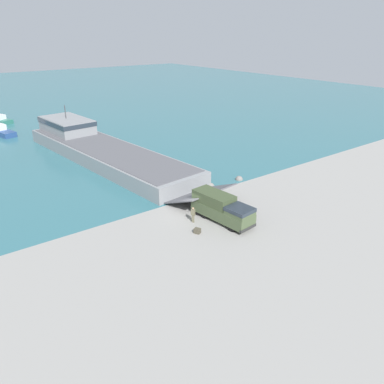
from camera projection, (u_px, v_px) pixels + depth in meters
name	position (u px, v px, depth m)	size (l,w,h in m)	color
ground_plane	(188.00, 214.00, 43.16)	(240.00, 240.00, 0.00)	gray
water_surface	(5.00, 101.00, 112.05)	(240.00, 180.00, 0.01)	#336B75
landing_craft	(97.00, 147.00, 62.38)	(12.79, 44.79, 7.13)	gray
military_truck	(222.00, 208.00, 41.17)	(3.21, 7.86, 2.95)	#475638
soldier_on_ramp	(193.00, 214.00, 40.93)	(0.42, 0.50, 1.83)	#6B664C
moored_boat_a	(2.00, 132.00, 75.69)	(4.11, 7.68, 2.14)	navy
cargo_crate	(197.00, 231.00, 39.04)	(0.53, 0.64, 0.53)	#4C4738
shoreline_rock_a	(210.00, 187.00, 50.71)	(1.14, 1.14, 1.14)	gray
shoreline_rock_b	(239.00, 180.00, 53.16)	(1.10, 1.10, 1.10)	gray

